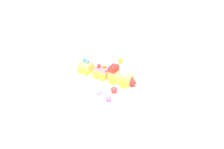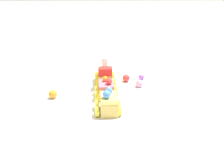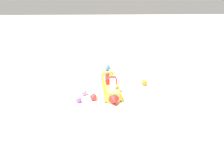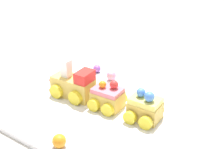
% 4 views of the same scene
% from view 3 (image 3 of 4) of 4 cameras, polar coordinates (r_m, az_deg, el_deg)
% --- Properties ---
extents(ground_plane, '(10.00, 10.00, 0.00)m').
position_cam_3_polar(ground_plane, '(0.79, -1.34, -5.68)').
color(ground_plane, beige).
extents(display_board, '(0.74, 0.40, 0.01)m').
position_cam_3_polar(display_board, '(0.79, -1.34, -5.30)').
color(display_board, white).
rests_on(display_board, ground_plane).
extents(cake_train_locomotive, '(0.13, 0.07, 0.09)m').
position_cam_3_polar(cake_train_locomotive, '(0.71, 0.10, -5.71)').
color(cake_train_locomotive, '#E0BC56').
rests_on(cake_train_locomotive, display_board).
extents(cake_car_strawberry, '(0.07, 0.07, 0.07)m').
position_cam_3_polar(cake_car_strawberry, '(0.80, -0.82, -2.49)').
color(cake_car_strawberry, '#E0BC56').
rests_on(cake_car_strawberry, display_board).
extents(cake_car_lemon, '(0.07, 0.07, 0.07)m').
position_cam_3_polar(cake_car_lemon, '(0.88, -1.46, 0.11)').
color(cake_car_lemon, '#E0BC56').
rests_on(cake_car_lemon, display_board).
extents(gumball_pink, '(0.03, 0.03, 0.03)m').
position_cam_3_polar(gumball_pink, '(0.75, -9.17, -5.69)').
color(gumball_pink, pink).
rests_on(gumball_pink, display_board).
extents(gumball_orange, '(0.03, 0.03, 0.03)m').
position_cam_3_polar(gumball_orange, '(0.84, 10.44, -2.57)').
color(gumball_orange, orange).
rests_on(gumball_orange, display_board).
extents(gumball_purple, '(0.02, 0.02, 0.02)m').
position_cam_3_polar(gumball_purple, '(0.70, -10.85, -8.17)').
color(gumball_purple, '#9956C6').
rests_on(gumball_purple, display_board).
extents(gumball_red, '(0.03, 0.03, 0.03)m').
position_cam_3_polar(gumball_red, '(0.71, -6.07, -7.34)').
color(gumball_red, red).
rests_on(gumball_red, display_board).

